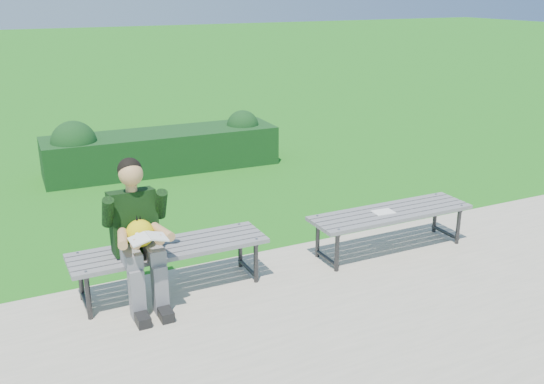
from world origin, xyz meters
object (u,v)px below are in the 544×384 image
(bench_right, at_px, (391,216))
(hedge, at_px, (158,148))
(bench_left, at_px, (170,252))
(paper_sheet, at_px, (383,212))
(seated_boy, at_px, (138,230))

(bench_right, bearing_deg, hedge, 108.61)
(bench_left, relative_size, paper_sheet, 7.78)
(bench_left, xyz_separation_m, bench_right, (2.38, -0.14, 0.00))
(hedge, relative_size, bench_left, 1.99)
(bench_left, distance_m, bench_right, 2.38)
(bench_right, height_order, seated_boy, seated_boy)
(seated_boy, bearing_deg, bench_left, 17.55)
(bench_left, bearing_deg, bench_right, -3.29)
(bench_right, relative_size, paper_sheet, 7.78)
(bench_left, height_order, paper_sheet, bench_left)
(bench_right, bearing_deg, paper_sheet, 180.00)
(hedge, relative_size, bench_right, 1.99)
(hedge, height_order, bench_left, hedge)
(hedge, xyz_separation_m, paper_sheet, (1.27, -4.08, 0.12))
(paper_sheet, bearing_deg, bench_left, 176.56)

